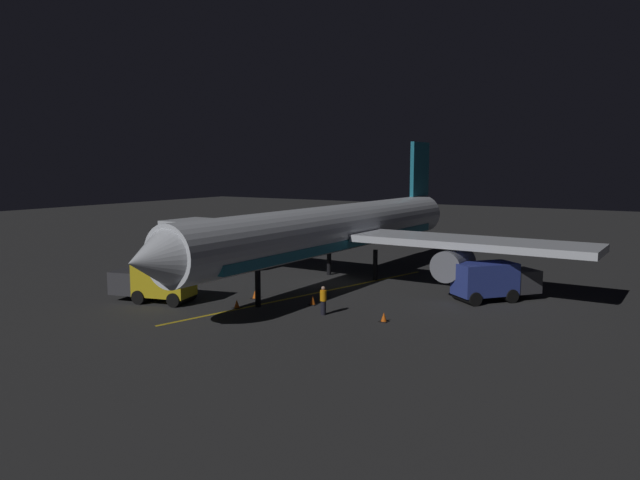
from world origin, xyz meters
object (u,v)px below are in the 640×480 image
(catering_truck, at_px, (493,281))
(ground_crew_worker, at_px, (323,300))
(traffic_cone_near_right, at_px, (384,317))
(traffic_cone_under_wing, at_px, (237,304))
(traffic_cone_near_left, at_px, (255,295))
(traffic_cone_far, at_px, (313,301))
(airliner, at_px, (339,230))
(baggage_truck, at_px, (156,282))

(catering_truck, bearing_deg, ground_crew_worker, 50.77)
(traffic_cone_near_right, bearing_deg, traffic_cone_under_wing, 11.74)
(traffic_cone_near_left, height_order, traffic_cone_far, same)
(ground_crew_worker, bearing_deg, airliner, -64.69)
(catering_truck, height_order, traffic_cone_near_left, catering_truck)
(baggage_truck, bearing_deg, catering_truck, -147.12)
(baggage_truck, bearing_deg, ground_crew_worker, -165.59)
(airliner, height_order, traffic_cone_near_left, airliner)
(traffic_cone_under_wing, distance_m, traffic_cone_far, 4.83)
(traffic_cone_near_right, distance_m, traffic_cone_under_wing, 9.45)
(airliner, xyz_separation_m, traffic_cone_near_right, (-8.20, 8.87, -3.70))
(ground_crew_worker, xyz_separation_m, traffic_cone_near_left, (6.19, -1.29, -0.64))
(traffic_cone_under_wing, bearing_deg, traffic_cone_far, -137.24)
(ground_crew_worker, distance_m, traffic_cone_near_left, 6.36)
(baggage_truck, relative_size, traffic_cone_far, 10.57)
(traffic_cone_under_wing, bearing_deg, airliner, -95.59)
(catering_truck, bearing_deg, baggage_truck, 32.88)
(traffic_cone_under_wing, bearing_deg, traffic_cone_near_right, -168.26)
(airliner, height_order, baggage_truck, airliner)
(ground_crew_worker, xyz_separation_m, traffic_cone_near_right, (-3.78, -0.47, -0.64))
(ground_crew_worker, relative_size, traffic_cone_far, 3.16)
(ground_crew_worker, height_order, traffic_cone_far, ground_crew_worker)
(catering_truck, xyz_separation_m, traffic_cone_near_right, (3.68, 8.67, -1.04))
(catering_truck, bearing_deg, traffic_cone_near_right, 66.98)
(catering_truck, relative_size, traffic_cone_near_right, 10.45)
(traffic_cone_near_left, distance_m, traffic_cone_near_right, 10.01)
(baggage_truck, height_order, ground_crew_worker, baggage_truck)
(traffic_cone_near_left, xyz_separation_m, traffic_cone_under_wing, (-0.72, 2.74, 0.00))
(ground_crew_worker, relative_size, traffic_cone_near_right, 3.16)
(airliner, distance_m, traffic_cone_under_wing, 11.46)
(baggage_truck, xyz_separation_m, traffic_cone_far, (-9.15, -4.68, -1.03))
(airliner, relative_size, baggage_truck, 6.80)
(catering_truck, relative_size, traffic_cone_far, 10.45)
(airliner, distance_m, traffic_cone_far, 8.74)
(traffic_cone_near_left, bearing_deg, airliner, -102.43)
(traffic_cone_near_right, bearing_deg, traffic_cone_near_left, -4.71)
(traffic_cone_near_right, bearing_deg, catering_truck, -113.02)
(ground_crew_worker, bearing_deg, baggage_truck, 14.41)
(catering_truck, height_order, ground_crew_worker, catering_truck)
(traffic_cone_near_left, relative_size, traffic_cone_under_wing, 1.00)
(ground_crew_worker, bearing_deg, catering_truck, -129.23)
(ground_crew_worker, distance_m, traffic_cone_near_right, 3.86)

